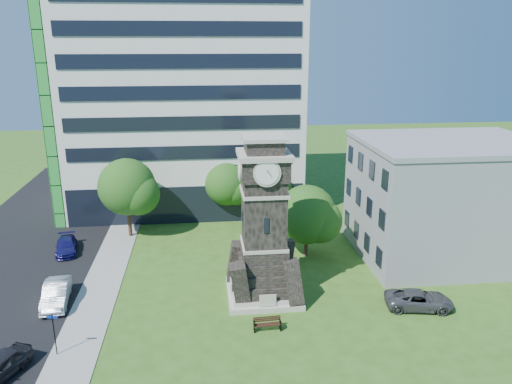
{
  "coord_description": "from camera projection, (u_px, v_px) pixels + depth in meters",
  "views": [
    {
      "loc": [
        -1.27,
        -31.65,
        18.47
      ],
      "look_at": [
        2.93,
        6.48,
        6.83
      ],
      "focal_mm": 35.0,
      "sensor_mm": 36.0,
      "label": 1
    }
  ],
  "objects": [
    {
      "name": "tree_ne",
      "position": [
        265.0,
        184.0,
        53.22
      ],
      "size": [
        5.51,
        5.01,
        6.55
      ],
      "rotation": [
        0.0,
        0.0,
        -0.0
      ],
      "color": "#332114",
      "rests_on": "ground"
    },
    {
      "name": "office_low",
      "position": [
        447.0,
        199.0,
        43.79
      ],
      "size": [
        15.2,
        12.2,
        10.4
      ],
      "color": "gray",
      "rests_on": "ground"
    },
    {
      "name": "tree_nc",
      "position": [
        227.0,
        185.0,
        52.56
      ],
      "size": [
        5.14,
        4.67,
        6.44
      ],
      "rotation": [
        0.0,
        0.0,
        -0.42
      ],
      "color": "#332114",
      "rests_on": "ground"
    },
    {
      "name": "tree_east",
      "position": [
        307.0,
        216.0,
        43.77
      ],
      "size": [
        5.77,
        5.25,
        6.52
      ],
      "rotation": [
        0.0,
        0.0,
        -0.18
      ],
      "color": "#332114",
      "rests_on": "ground"
    },
    {
      "name": "park_bench",
      "position": [
        267.0,
        323.0,
        33.1
      ],
      "size": [
        1.86,
        0.49,
        0.96
      ],
      "rotation": [
        0.0,
        0.0,
        0.06
      ],
      "color": "black",
      "rests_on": "ground"
    },
    {
      "name": "car_east_lot",
      "position": [
        419.0,
        300.0,
        35.78
      ],
      "size": [
        5.13,
        3.02,
        1.34
      ],
      "primitive_type": "imported",
      "rotation": [
        0.0,
        0.0,
        1.4
      ],
      "color": "#48484C",
      "rests_on": "ground"
    },
    {
      "name": "car_street_north",
      "position": [
        66.0,
        246.0,
        45.31
      ],
      "size": [
        2.57,
        4.58,
        1.25
      ],
      "primitive_type": "imported",
      "rotation": [
        0.0,
        0.0,
        0.2
      ],
      "color": "#141355",
      "rests_on": "ground"
    },
    {
      "name": "clock_tower",
      "position": [
        264.0,
        230.0,
        36.28
      ],
      "size": [
        5.4,
        5.4,
        12.22
      ],
      "color": "#B3AA9C",
      "rests_on": "ground"
    },
    {
      "name": "car_street_mid",
      "position": [
        56.0,
        294.0,
        36.4
      ],
      "size": [
        2.23,
        4.94,
        1.57
      ],
      "primitive_type": "imported",
      "rotation": [
        0.0,
        0.0,
        0.12
      ],
      "color": "#B9BCC2",
      "rests_on": "ground"
    },
    {
      "name": "ground",
      "position": [
        225.0,
        311.0,
        35.6
      ],
      "size": [
        160.0,
        160.0,
        0.0
      ],
      "primitive_type": "plane",
      "color": "#315819",
      "rests_on": "ground"
    },
    {
      "name": "street_sign",
      "position": [
        54.0,
        330.0,
        30.1
      ],
      "size": [
        0.67,
        0.07,
        2.79
      ],
      "rotation": [
        0.0,
        0.0,
        -0.14
      ],
      "color": "black",
      "rests_on": "ground"
    },
    {
      "name": "office_tall",
      "position": [
        183.0,
        81.0,
        55.72
      ],
      "size": [
        26.2,
        15.11,
        28.6
      ],
      "color": "white",
      "rests_on": "ground"
    },
    {
      "name": "sidewalk",
      "position": [
        102.0,
        285.0,
        39.35
      ],
      "size": [
        3.0,
        70.0,
        0.06
      ],
      "primitive_type": "cube",
      "color": "gray",
      "rests_on": "ground"
    },
    {
      "name": "tree_nw",
      "position": [
        128.0,
        189.0,
        47.88
      ],
      "size": [
        6.05,
        5.5,
        7.82
      ],
      "rotation": [
        0.0,
        0.0,
        0.18
      ],
      "color": "#332114",
      "rests_on": "ground"
    }
  ]
}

